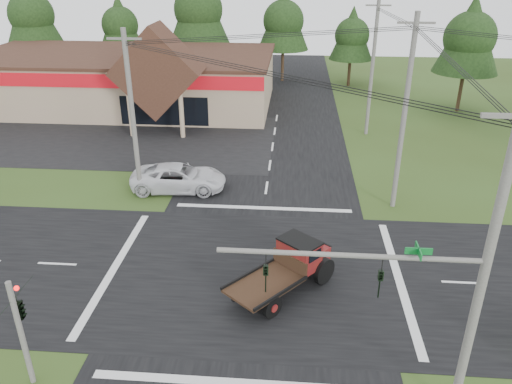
# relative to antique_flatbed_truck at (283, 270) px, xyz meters

# --- Properties ---
(ground) EXTENTS (120.00, 120.00, 0.00)m
(ground) POSITION_rel_antique_flatbed_truck_xyz_m (-1.42, 1.35, -1.17)
(ground) COLOR #314117
(ground) RESTS_ON ground
(road_ns) EXTENTS (12.00, 120.00, 0.02)m
(road_ns) POSITION_rel_antique_flatbed_truck_xyz_m (-1.42, 1.35, -1.16)
(road_ns) COLOR black
(road_ns) RESTS_ON ground
(road_ew) EXTENTS (120.00, 12.00, 0.02)m
(road_ew) POSITION_rel_antique_flatbed_truck_xyz_m (-1.42, 1.35, -1.16)
(road_ew) COLOR black
(road_ew) RESTS_ON ground
(parking_apron) EXTENTS (28.00, 14.00, 0.02)m
(parking_apron) POSITION_rel_antique_flatbed_truck_xyz_m (-15.42, 20.35, -1.15)
(parking_apron) COLOR black
(parking_apron) RESTS_ON ground
(cvs_building) EXTENTS (30.40, 18.20, 9.19)m
(cvs_building) POSITION_rel_antique_flatbed_truck_xyz_m (-17.13, 30.92, 1.61)
(cvs_building) COLOR tan
(cvs_building) RESTS_ON ground
(traffic_signal_mast) EXTENTS (8.12, 0.24, 7.00)m
(traffic_signal_mast) POSITION_rel_antique_flatbed_truck_xyz_m (4.40, -6.15, 3.26)
(traffic_signal_mast) COLOR #595651
(traffic_signal_mast) RESTS_ON ground
(traffic_signal_corner) EXTENTS (0.53, 2.48, 4.40)m
(traffic_signal_corner) POSITION_rel_antique_flatbed_truck_xyz_m (-8.92, -5.98, 2.36)
(traffic_signal_corner) COLOR #595651
(traffic_signal_corner) RESTS_ON ground
(utility_pole_nr) EXTENTS (2.00, 0.30, 11.00)m
(utility_pole_nr) POSITION_rel_antique_flatbed_truck_xyz_m (6.08, -6.15, 4.47)
(utility_pole_nr) COLOR #595651
(utility_pole_nr) RESTS_ON ground
(utility_pole_nw) EXTENTS (2.00, 0.30, 10.50)m
(utility_pole_nw) POSITION_rel_antique_flatbed_truck_xyz_m (-9.42, 9.35, 4.22)
(utility_pole_nw) COLOR #595651
(utility_pole_nw) RESTS_ON ground
(utility_pole_ne) EXTENTS (2.00, 0.30, 11.50)m
(utility_pole_ne) POSITION_rel_antique_flatbed_truck_xyz_m (6.58, 9.35, 4.72)
(utility_pole_ne) COLOR #595651
(utility_pole_ne) RESTS_ON ground
(utility_pole_n) EXTENTS (2.00, 0.30, 11.20)m
(utility_pole_n) POSITION_rel_antique_flatbed_truck_xyz_m (6.58, 23.35, 4.57)
(utility_pole_n) COLOR #595651
(utility_pole_n) RESTS_ON ground
(tree_row_a) EXTENTS (6.72, 6.72, 12.12)m
(tree_row_a) POSITION_rel_antique_flatbed_truck_xyz_m (-31.42, 41.35, 6.88)
(tree_row_a) COLOR #332316
(tree_row_a) RESTS_ON ground
(tree_row_b) EXTENTS (5.60, 5.60, 10.10)m
(tree_row_b) POSITION_rel_antique_flatbed_truck_xyz_m (-21.42, 43.35, 5.54)
(tree_row_b) COLOR #332316
(tree_row_b) RESTS_ON ground
(tree_row_c) EXTENTS (7.28, 7.28, 13.13)m
(tree_row_c) POSITION_rel_antique_flatbed_truck_xyz_m (-11.42, 42.35, 7.55)
(tree_row_c) COLOR #332316
(tree_row_c) RESTS_ON ground
(tree_row_d) EXTENTS (6.16, 6.16, 11.11)m
(tree_row_d) POSITION_rel_antique_flatbed_truck_xyz_m (-1.42, 43.35, 6.21)
(tree_row_d) COLOR #332316
(tree_row_d) RESTS_ON ground
(tree_row_e) EXTENTS (5.04, 5.04, 9.09)m
(tree_row_e) POSITION_rel_antique_flatbed_truck_xyz_m (6.58, 41.35, 4.87)
(tree_row_e) COLOR #332316
(tree_row_e) RESTS_ON ground
(tree_side_ne) EXTENTS (6.16, 6.16, 11.11)m
(tree_side_ne) POSITION_rel_antique_flatbed_truck_xyz_m (16.58, 31.35, 6.21)
(tree_side_ne) COLOR #332316
(tree_side_ne) RESTS_ON ground
(antique_flatbed_truck) EXTENTS (5.27, 5.62, 2.34)m
(antique_flatbed_truck) POSITION_rel_antique_flatbed_truck_xyz_m (0.00, 0.00, 0.00)
(antique_flatbed_truck) COLOR #5E0D17
(antique_flatbed_truck) RESTS_ON ground
(white_pickup) EXTENTS (6.35, 3.25, 1.72)m
(white_pickup) POSITION_rel_antique_flatbed_truck_xyz_m (-7.20, 10.67, -0.31)
(white_pickup) COLOR silver
(white_pickup) RESTS_ON ground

